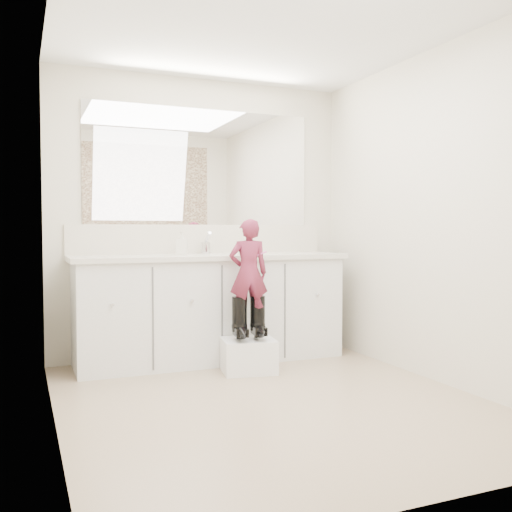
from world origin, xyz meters
name	(u,v)px	position (x,y,z in m)	size (l,w,h in m)	color
floor	(271,401)	(0.00, 0.00, 0.00)	(3.00, 3.00, 0.00)	#968362
ceiling	(271,19)	(0.00, 0.00, 2.40)	(3.00, 3.00, 0.00)	white
wall_back	(201,218)	(0.00, 1.50, 1.20)	(2.60, 2.60, 0.00)	beige
wall_front	(430,202)	(0.00, -1.50, 1.20)	(2.60, 2.60, 0.00)	beige
wall_left	(53,210)	(-1.30, 0.00, 1.20)	(3.00, 3.00, 0.00)	beige
wall_right	(436,215)	(1.30, 0.00, 1.20)	(3.00, 3.00, 0.00)	beige
vanity_cabinet	(211,310)	(0.00, 1.23, 0.42)	(2.20, 0.55, 0.85)	silver
countertop	(211,257)	(0.00, 1.21, 0.87)	(2.28, 0.58, 0.04)	beige
backsplash	(202,239)	(0.00, 1.49, 1.02)	(2.28, 0.03, 0.25)	beige
mirror	(201,167)	(0.00, 1.49, 1.64)	(2.00, 0.02, 1.00)	white
dot_panel	(429,85)	(0.00, -1.49, 1.65)	(2.00, 0.01, 1.20)	#472819
faucet	(205,248)	(0.00, 1.38, 0.94)	(0.08, 0.08, 0.10)	silver
cup	(250,248)	(0.38, 1.29, 0.93)	(0.10, 0.10, 0.09)	beige
soap_bottle	(182,243)	(-0.25, 1.24, 0.99)	(0.09, 0.09, 0.19)	silver
step_stool	(249,356)	(0.15, 0.75, 0.13)	(0.40, 0.33, 0.25)	white
boot_left	(239,318)	(0.07, 0.75, 0.42)	(0.12, 0.22, 0.33)	black
boot_right	(258,317)	(0.22, 0.75, 0.42)	(0.12, 0.22, 0.33)	black
toddler	(248,273)	(0.15, 0.75, 0.77)	(0.30, 0.20, 0.82)	#AE3560
toothbrush	(258,255)	(0.22, 0.72, 0.90)	(0.01, 0.01, 0.14)	#E75AAE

